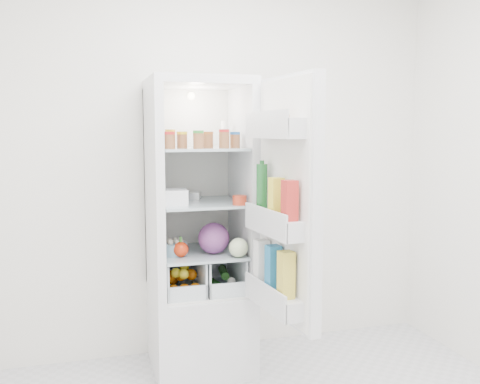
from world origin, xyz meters
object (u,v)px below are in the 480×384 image
object	(u,v)px
fridge_door	(284,207)
refrigerator	(198,262)
mushroom_bowl	(175,249)
red_cabbage	(214,238)

from	to	relation	value
fridge_door	refrigerator	bearing A→B (deg)	21.82
refrigerator	mushroom_bowl	size ratio (longest dim) A/B	11.94
refrigerator	red_cabbage	distance (m)	0.23
refrigerator	mushroom_bowl	xyz separation A→B (m)	(-0.17, -0.11, 0.12)
mushroom_bowl	refrigerator	bearing A→B (deg)	33.29
red_cabbage	mushroom_bowl	world-z (taller)	red_cabbage
refrigerator	fridge_door	xyz separation A→B (m)	(0.33, -0.64, 0.43)
mushroom_bowl	fridge_door	world-z (taller)	fridge_door
refrigerator	fridge_door	distance (m)	0.83
refrigerator	fridge_door	world-z (taller)	refrigerator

